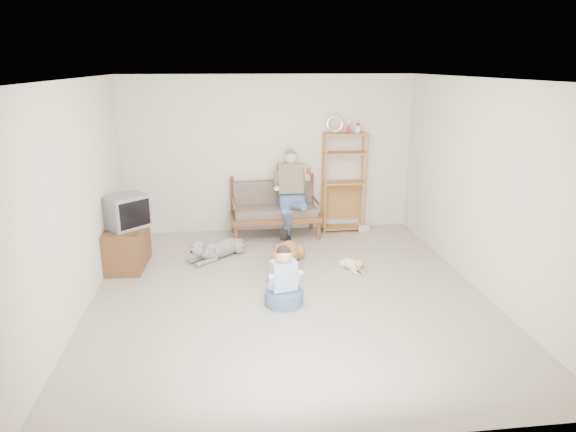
{
  "coord_description": "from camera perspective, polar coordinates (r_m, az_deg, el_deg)",
  "views": [
    {
      "loc": [
        -0.75,
        -6.03,
        2.87
      ],
      "look_at": [
        0.11,
        1.0,
        0.76
      ],
      "focal_mm": 32.0,
      "sensor_mm": 36.0,
      "label": 1
    }
  ],
  "objects": [
    {
      "name": "wall_right",
      "position": [
        7.02,
        20.82,
        3.0
      ],
      "size": [
        0.0,
        5.5,
        5.5
      ],
      "primitive_type": "plane",
      "rotation": [
        1.57,
        0.0,
        -1.57
      ],
      "color": "beige",
      "rests_on": "ground"
    },
    {
      "name": "ceiling",
      "position": [
        6.08,
        0.1,
        15.0
      ],
      "size": [
        5.5,
        5.5,
        0.0
      ],
      "primitive_type": "plane",
      "rotation": [
        3.14,
        0.0,
        0.0
      ],
      "color": "white",
      "rests_on": "ground"
    },
    {
      "name": "wall_outlet",
      "position": [
        9.15,
        -9.84,
        0.05
      ],
      "size": [
        0.12,
        0.02,
        0.08
      ],
      "primitive_type": "cube",
      "color": "white",
      "rests_on": "ground"
    },
    {
      "name": "tv_stand",
      "position": [
        7.85,
        -17.45,
        -3.3
      ],
      "size": [
        0.55,
        0.93,
        0.6
      ],
      "rotation": [
        0.0,
        0.0,
        -0.06
      ],
      "color": "brown",
      "rests_on": "ground"
    },
    {
      "name": "man",
      "position": [
        8.59,
        0.28,
        1.84
      ],
      "size": [
        0.56,
        0.81,
        1.3
      ],
      "color": "slate",
      "rests_on": "loveseat"
    },
    {
      "name": "terrier",
      "position": [
        7.47,
        7.28,
        -5.37
      ],
      "size": [
        0.29,
        0.55,
        0.22
      ],
      "rotation": [
        0.0,
        0.0,
        0.36
      ],
      "color": "silver",
      "rests_on": "ground"
    },
    {
      "name": "wall_left",
      "position": [
        6.46,
        -22.49,
        1.71
      ],
      "size": [
        0.0,
        5.5,
        5.5
      ],
      "primitive_type": "plane",
      "rotation": [
        1.57,
        0.0,
        1.57
      ],
      "color": "beige",
      "rests_on": "ground"
    },
    {
      "name": "wall_back",
      "position": [
        8.94,
        -2.1,
        6.82
      ],
      "size": [
        5.0,
        0.0,
        5.0
      ],
      "primitive_type": "plane",
      "rotation": [
        1.57,
        0.0,
        0.0
      ],
      "color": "beige",
      "rests_on": "ground"
    },
    {
      "name": "book_stack",
      "position": [
        9.22,
        8.39,
        -1.31
      ],
      "size": [
        0.2,
        0.15,
        0.12
      ],
      "primitive_type": "cube",
      "rotation": [
        0.0,
        0.0,
        -0.06
      ],
      "color": "silver",
      "rests_on": "ground"
    },
    {
      "name": "loveseat",
      "position": [
        8.82,
        -1.5,
        0.92
      ],
      "size": [
        1.53,
        0.76,
        0.95
      ],
      "rotation": [
        0.0,
        0.0,
        0.04
      ],
      "color": "brown",
      "rests_on": "ground"
    },
    {
      "name": "wall_front",
      "position": [
        3.69,
        5.43,
        -7.79
      ],
      "size": [
        5.0,
        0.0,
        5.0
      ],
      "primitive_type": "plane",
      "rotation": [
        -1.57,
        0.0,
        0.0
      ],
      "color": "beige",
      "rests_on": "ground"
    },
    {
      "name": "floor",
      "position": [
        6.72,
        0.09,
        -8.67
      ],
      "size": [
        5.5,
        5.5,
        0.0
      ],
      "primitive_type": "plane",
      "color": "#B8B3A1",
      "rests_on": "ground"
    },
    {
      "name": "golden_retriever",
      "position": [
        7.45,
        -0.39,
        -4.56
      ],
      "size": [
        0.63,
        1.42,
        0.44
      ],
      "rotation": [
        0.0,
        0.0,
        -0.29
      ],
      "color": "#A7693A",
      "rests_on": "ground"
    },
    {
      "name": "shaggy_dog",
      "position": [
        7.93,
        -7.96,
        -3.64
      ],
      "size": [
        0.95,
        0.87,
        0.36
      ],
      "rotation": [
        0.0,
        0.0,
        -0.88
      ],
      "color": "silver",
      "rests_on": "ground"
    },
    {
      "name": "child",
      "position": [
        6.37,
        -0.47,
        -7.46
      ],
      "size": [
        0.48,
        0.48,
        0.76
      ],
      "rotation": [
        0.0,
        0.0,
        0.23
      ],
      "color": "slate",
      "rests_on": "ground"
    },
    {
      "name": "crt_tv",
      "position": [
        7.7,
        -17.55,
        0.49
      ],
      "size": [
        0.72,
        0.72,
        0.47
      ],
      "rotation": [
        0.0,
        0.0,
        -0.83
      ],
      "color": "slate",
      "rests_on": "tv_stand"
    },
    {
      "name": "etagere",
      "position": [
        9.04,
        6.23,
        3.87
      ],
      "size": [
        0.77,
        0.34,
        2.03
      ],
      "color": "#A97335",
      "rests_on": "ground"
    }
  ]
}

